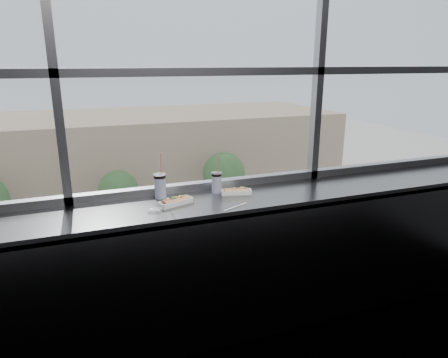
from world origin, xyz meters
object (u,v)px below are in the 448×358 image
object	(u,v)px
car_near_e	(331,260)
hotdog_tray_right	(236,191)
soda_cup_left	(160,184)
car_far_b	(112,238)
car_near_d	(222,282)
wrapper	(155,209)
pedestrian_c	(172,208)
tree_right	(224,173)
hotdog_tray_left	(176,201)
soda_cup_right	(217,181)
loose_straw	(236,207)
tree_center	(118,190)
pedestrian_b	(70,228)
car_far_c	(258,218)

from	to	relation	value
car_near_e	hotdog_tray_right	bearing A→B (deg)	133.92
hotdog_tray_right	soda_cup_left	distance (m)	0.58
hotdog_tray_right	car_near_e	size ratio (longest dim) A/B	0.04
car_far_b	car_near_d	world-z (taller)	car_far_b
hotdog_tray_right	wrapper	xyz separation A→B (m)	(-0.65, -0.15, -0.01)
pedestrian_c	tree_right	bearing A→B (deg)	173.85
hotdog_tray_left	pedestrian_c	bearing A→B (deg)	58.62
wrapper	car_far_b	distance (m)	26.73
soda_cup_right	tree_right	bearing A→B (deg)	69.55
loose_straw	tree_center	world-z (taller)	loose_straw
hotdog_tray_right	soda_cup_right	world-z (taller)	soda_cup_right
hotdog_tray_left	soda_cup_right	distance (m)	0.40
hotdog_tray_right	pedestrian_b	world-z (taller)	hotdog_tray_right
wrapper	car_near_d	xyz separation A→B (m)	(6.48, 16.36, -11.06)
hotdog_tray_right	tree_center	distance (m)	29.59
loose_straw	pedestrian_b	bearing A→B (deg)	70.28
soda_cup_right	wrapper	distance (m)	0.58
car_near_e	pedestrian_b	distance (m)	18.95
car_far_b	pedestrian_b	xyz separation A→B (m)	(-2.73, 3.02, -0.05)
hotdog_tray_left	tree_right	world-z (taller)	hotdog_tray_left
soda_cup_right	pedestrian_b	distance (m)	29.40
hotdog_tray_right	loose_straw	bearing A→B (deg)	-99.30
car_far_c	hotdog_tray_right	bearing A→B (deg)	149.03
hotdog_tray_right	pedestrian_b	xyz separation A→B (m)	(-2.29, 27.24, -11.02)
soda_cup_right	pedestrian_b	xyz separation A→B (m)	(-2.16, 27.14, -11.09)
car_near_e	car_far_b	bearing A→B (deg)	50.65
soda_cup_right	loose_straw	xyz separation A→B (m)	(0.01, -0.36, -0.08)
car_far_b	tree_center	distance (m)	4.68
pedestrian_b	car_far_b	bearing A→B (deg)	132.13
hotdog_tray_left	tree_right	bearing A→B (deg)	50.03
tree_right	pedestrian_b	bearing A→B (deg)	-175.58
hotdog_tray_left	soda_cup_left	xyz separation A→B (m)	(-0.07, 0.19, 0.08)
wrapper	pedestrian_c	size ratio (longest dim) A/B	0.05
wrapper	car_near_e	size ratio (longest dim) A/B	0.02
hotdog_tray_right	car_near_e	world-z (taller)	hotdog_tray_right
soda_cup_left	car_far_b	world-z (taller)	soda_cup_left
wrapper	tree_center	world-z (taller)	wrapper
hotdog_tray_left	hotdog_tray_right	size ratio (longest dim) A/B	1.09
wrapper	pedestrian_c	bearing A→B (deg)	77.33
car_near_d	pedestrian_b	world-z (taller)	pedestrian_b
loose_straw	hotdog_tray_right	bearing A→B (deg)	42.72
car_near_d	loose_straw	bearing A→B (deg)	153.48
car_far_c	pedestrian_b	size ratio (longest dim) A/B	2.80
car_far_c	wrapper	bearing A→B (deg)	147.94
soda_cup_left	tree_right	world-z (taller)	soda_cup_left
loose_straw	car_far_b	size ratio (longest dim) A/B	0.03
loose_straw	pedestrian_c	bearing A→B (deg)	54.16
hotdog_tray_left	car_near_e	distance (m)	23.94
soda_cup_left	pedestrian_b	xyz separation A→B (m)	(-1.73, 27.11, -11.10)
hotdog_tray_left	loose_straw	world-z (taller)	hotdog_tray_left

